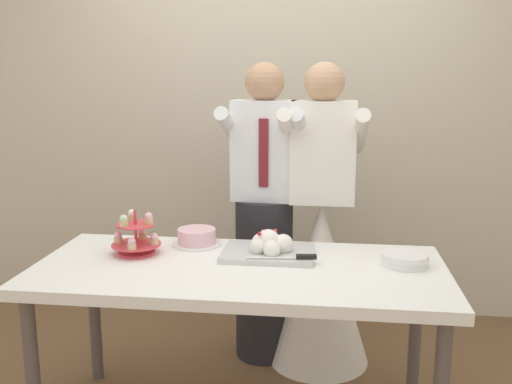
% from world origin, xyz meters
% --- Properties ---
extents(rear_wall, '(5.20, 0.10, 2.90)m').
position_xyz_m(rear_wall, '(0.00, 1.45, 1.45)').
color(rear_wall, beige).
rests_on(rear_wall, ground_plane).
extents(dessert_table, '(1.80, 0.80, 0.78)m').
position_xyz_m(dessert_table, '(0.00, 0.00, 0.70)').
color(dessert_table, white).
rests_on(dessert_table, ground_plane).
extents(cupcake_stand, '(0.23, 0.23, 0.21)m').
position_xyz_m(cupcake_stand, '(-0.50, 0.11, 0.85)').
color(cupcake_stand, '#D83F4C').
rests_on(cupcake_stand, dessert_table).
extents(main_cake_tray, '(0.44, 0.31, 0.12)m').
position_xyz_m(main_cake_tray, '(0.12, 0.16, 0.81)').
color(main_cake_tray, silver).
rests_on(main_cake_tray, dessert_table).
extents(plate_stack, '(0.20, 0.21, 0.05)m').
position_xyz_m(plate_stack, '(0.72, 0.10, 0.80)').
color(plate_stack, white).
rests_on(plate_stack, dessert_table).
extents(round_cake, '(0.24, 0.24, 0.08)m').
position_xyz_m(round_cake, '(-0.25, 0.28, 0.81)').
color(round_cake, white).
rests_on(round_cake, dessert_table).
extents(person_groom, '(0.49, 0.52, 1.66)m').
position_xyz_m(person_groom, '(0.03, 0.70, 0.75)').
color(person_groom, '#232328').
rests_on(person_groom, ground_plane).
extents(person_bride, '(0.56, 0.56, 1.66)m').
position_xyz_m(person_bride, '(0.35, 0.67, 0.58)').
color(person_bride, white).
rests_on(person_bride, ground_plane).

